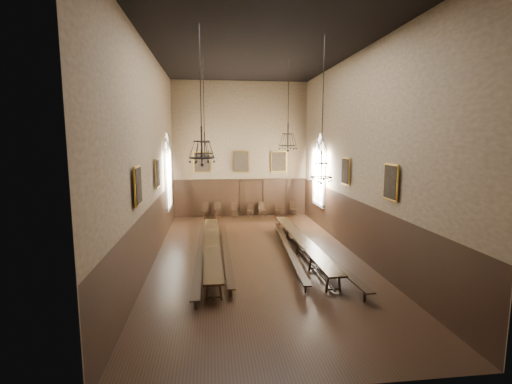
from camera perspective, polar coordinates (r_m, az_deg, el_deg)
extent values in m
cube|color=black|center=(16.89, 0.15, -9.88)|extent=(9.00, 18.00, 0.02)
cube|color=black|center=(16.51, 0.16, 21.43)|extent=(9.00, 18.00, 0.02)
cube|color=#826C50|center=(25.04, -2.38, 6.50)|extent=(9.00, 0.02, 9.00)
cube|color=#826C50|center=(7.24, 8.90, 2.35)|extent=(9.00, 0.02, 9.00)
cube|color=#826C50|center=(16.16, -16.00, 5.29)|extent=(0.02, 18.00, 9.00)
cube|color=#826C50|center=(17.22, 15.29, 5.47)|extent=(0.02, 18.00, 9.00)
cube|color=black|center=(16.46, -6.81, -7.80)|extent=(0.77, 9.56, 0.07)
cube|color=black|center=(17.08, 7.08, -7.23)|extent=(0.78, 9.49, 0.07)
cube|color=black|center=(16.46, -8.51, -8.82)|extent=(0.39, 10.37, 0.05)
cube|color=black|center=(16.68, -4.65, -8.71)|extent=(0.28, 9.11, 0.05)
cube|color=black|center=(17.02, 4.93, -8.36)|extent=(0.85, 9.19, 0.05)
cube|color=black|center=(17.11, 8.79, -8.10)|extent=(1.04, 10.80, 0.05)
cube|color=black|center=(24.96, -7.82, -2.89)|extent=(0.46, 0.46, 0.05)
cube|color=black|center=(25.09, -7.82, -2.21)|extent=(0.44, 0.06, 0.53)
cube|color=black|center=(24.93, -5.83, -2.82)|extent=(0.55, 0.55, 0.05)
cube|color=black|center=(25.07, -5.84, -2.11)|extent=(0.46, 0.14, 0.55)
cube|color=black|center=(24.91, -3.23, -2.90)|extent=(0.44, 0.44, 0.05)
cube|color=black|center=(25.04, -3.26, -2.26)|extent=(0.42, 0.07, 0.50)
cube|color=black|center=(25.10, -0.84, -2.88)|extent=(0.40, 0.40, 0.05)
cube|color=black|center=(25.22, -0.88, -2.29)|extent=(0.39, 0.05, 0.46)
cube|color=black|center=(25.17, 0.96, -2.73)|extent=(0.48, 0.48, 0.05)
cube|color=black|center=(25.31, 0.90, -2.08)|extent=(0.44, 0.09, 0.52)
cube|color=black|center=(25.34, 3.42, -2.79)|extent=(0.43, 0.43, 0.05)
cube|color=black|center=(25.46, 3.35, -2.21)|extent=(0.39, 0.08, 0.46)
cube|color=black|center=(25.47, 5.79, -2.68)|extent=(0.53, 0.53, 0.05)
cube|color=black|center=(25.60, 5.71, -2.05)|extent=(0.41, 0.17, 0.50)
cylinder|color=black|center=(18.70, -8.06, 14.39)|extent=(0.03, 0.03, 3.45)
torus|color=black|center=(18.60, -7.89, 5.89)|extent=(0.85, 0.85, 0.05)
torus|color=black|center=(18.59, -7.93, 7.57)|extent=(0.54, 0.54, 0.04)
cylinder|color=black|center=(18.59, -7.92, 7.27)|extent=(0.06, 0.06, 1.20)
cylinder|color=black|center=(18.63, 5.03, 15.15)|extent=(0.03, 0.03, 3.00)
torus|color=black|center=(18.49, 4.93, 7.11)|extent=(0.89, 0.89, 0.05)
torus|color=black|center=(18.49, 4.95, 8.91)|extent=(0.57, 0.57, 0.04)
cylinder|color=black|center=(18.49, 4.94, 8.58)|extent=(0.06, 0.06, 1.26)
cylinder|color=black|center=(13.15, -8.58, 17.31)|extent=(0.03, 0.03, 3.34)
torus|color=black|center=(13.00, -8.32, 5.23)|extent=(0.88, 0.88, 0.05)
torus|color=black|center=(12.98, -8.37, 7.74)|extent=(0.56, 0.56, 0.04)
cylinder|color=black|center=(12.98, -8.36, 7.28)|extent=(0.06, 0.06, 1.24)
cylinder|color=black|center=(14.52, 10.29, 14.66)|extent=(0.03, 0.03, 4.21)
torus|color=black|center=(14.50, 9.98, 2.25)|extent=(0.84, 0.84, 0.05)
torus|color=black|center=(14.45, 10.03, 4.39)|extent=(0.53, 0.53, 0.04)
cylinder|color=black|center=(14.46, 10.02, 4.00)|extent=(0.06, 0.06, 1.18)
cube|color=gold|center=(24.88, -8.35, 4.57)|extent=(1.10, 0.12, 1.40)
cube|color=black|center=(24.88, -8.35, 4.57)|extent=(0.98, 0.02, 1.28)
cube|color=gold|center=(24.95, -2.35, 4.65)|extent=(1.10, 0.12, 1.40)
cube|color=black|center=(24.95, -2.35, 4.65)|extent=(0.98, 0.02, 1.28)
cube|color=gold|center=(25.29, 3.55, 4.69)|extent=(1.10, 0.12, 1.40)
cube|color=black|center=(25.29, 3.55, 4.69)|extent=(0.98, 0.02, 1.28)
cube|color=gold|center=(17.18, -14.94, 2.80)|extent=(0.12, 1.00, 1.30)
cube|color=black|center=(17.18, -14.94, 2.80)|extent=(0.02, 0.88, 1.18)
cube|color=gold|center=(12.77, -17.73, 0.93)|extent=(0.12, 1.00, 1.30)
cube|color=black|center=(12.77, -17.73, 0.93)|extent=(0.02, 0.88, 1.18)
cube|color=gold|center=(18.16, 13.63, 3.12)|extent=(0.12, 1.00, 1.30)
cube|color=black|center=(18.16, 13.63, 3.12)|extent=(0.02, 0.88, 1.18)
cube|color=gold|center=(14.05, 20.02, 1.45)|extent=(0.12, 1.00, 1.30)
cube|color=black|center=(14.05, 20.02, 1.45)|extent=(0.02, 0.88, 1.18)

